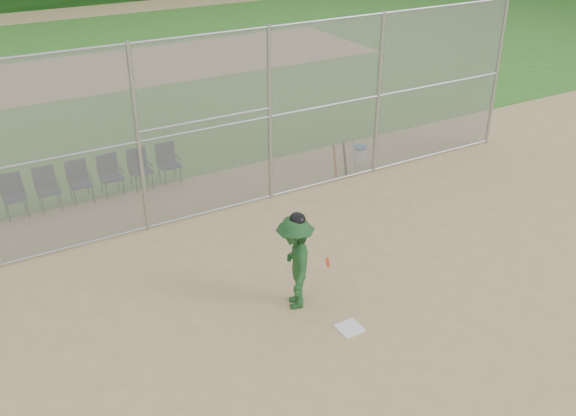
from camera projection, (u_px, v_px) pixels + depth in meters
ground at (363, 325)px, 10.79m from camera, size 100.00×100.00×0.00m
grass_strip at (84, 73)px, 24.58m from camera, size 100.00×100.00×0.00m
dirt_patch_far at (84, 73)px, 24.58m from camera, size 24.00×24.00×0.00m
backstop_fence at (229, 121)px, 13.68m from camera, size 16.09×0.09×4.00m
home_plate at (350, 328)px, 10.70m from camera, size 0.40×0.40×0.02m
batter_at_plate at (295, 262)px, 10.91m from camera, size 1.16×1.35×1.82m
water_cooler at (359, 155)px, 16.78m from camera, size 0.38×0.38×0.47m
spare_bats at (345, 159)px, 16.03m from camera, size 0.66×0.28×0.85m
chair_1 at (14, 197)px, 14.03m from camera, size 0.54×0.52×0.96m
chair_2 at (48, 190)px, 14.35m from camera, size 0.54×0.52×0.96m
chair_3 at (80, 183)px, 14.67m from camera, size 0.54×0.52×0.96m
chair_4 at (111, 176)px, 14.99m from camera, size 0.54×0.52×0.96m
chair_5 at (141, 170)px, 15.32m from camera, size 0.54×0.52×0.96m
chair_6 at (169, 164)px, 15.64m from camera, size 0.54×0.52×0.96m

